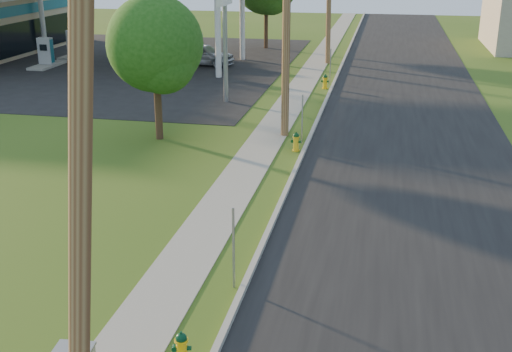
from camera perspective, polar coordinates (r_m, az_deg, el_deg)
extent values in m
cube|color=black|center=(20.06, 13.88, -2.71)|extent=(8.00, 120.00, 0.02)
cube|color=gray|center=(20.21, 2.52, -1.76)|extent=(0.15, 120.00, 0.15)
cube|color=gray|center=(20.56, -2.31, -1.56)|extent=(1.50, 120.00, 0.03)
cube|color=black|center=(45.59, -14.05, 9.73)|extent=(26.00, 28.00, 0.02)
cylinder|color=brown|center=(8.99, -15.35, 1.38)|extent=(1.31, 0.32, 9.48)
cylinder|color=brown|center=(26.02, 2.73, 14.04)|extent=(0.32, 0.32, 9.80)
cube|color=gray|center=(14.67, -2.01, -6.46)|extent=(0.05, 0.04, 2.00)
cube|color=gray|center=(25.62, 4.13, 5.04)|extent=(0.05, 0.04, 2.00)
cube|color=gray|center=(37.49, 6.62, 9.66)|extent=(0.05, 0.04, 2.00)
cylinder|color=silver|center=(50.67, -18.50, 13.40)|extent=(0.36, 0.36, 5.50)
cylinder|color=silver|center=(38.86, -3.41, 12.71)|extent=(0.36, 0.36, 5.50)
cylinder|color=silver|center=(45.23, -1.23, 13.73)|extent=(0.36, 0.36, 5.50)
cube|color=gray|center=(44.97, -18.06, 9.32)|extent=(1.20, 3.20, 0.18)
cube|color=#9EA0A3|center=(44.82, -18.19, 10.53)|extent=(0.90, 0.50, 1.70)
cube|color=#115C70|center=(44.82, -18.19, 10.53)|extent=(0.94, 0.40, 1.50)
cube|color=black|center=(44.55, -18.39, 10.78)|extent=(0.50, 0.02, 0.40)
cube|color=gray|center=(41.34, -6.95, 9.30)|extent=(1.20, 3.20, 0.18)
cube|color=#9EA0A3|center=(41.18, -7.00, 10.61)|extent=(0.90, 0.50, 1.70)
cube|color=#115C70|center=(41.18, -7.00, 10.61)|extent=(0.94, 0.40, 1.50)
cube|color=black|center=(40.89, -7.14, 10.90)|extent=(0.50, 0.02, 0.40)
cube|color=gray|center=(48.44, -15.78, 10.24)|extent=(1.20, 3.20, 0.18)
cube|color=#9EA0A3|center=(48.31, -15.88, 11.36)|extent=(0.90, 0.50, 1.70)
cube|color=#115C70|center=(48.31, -15.88, 11.36)|extent=(0.94, 0.40, 1.50)
cube|color=black|center=(48.04, -16.06, 11.60)|extent=(0.50, 0.02, 0.40)
cube|color=gray|center=(45.10, -5.35, 10.22)|extent=(1.20, 3.20, 0.18)
cube|color=#9EA0A3|center=(44.95, -5.39, 11.43)|extent=(0.90, 0.50, 1.70)
cube|color=#115C70|center=(44.95, -5.39, 11.43)|extent=(0.94, 0.40, 1.50)
cube|color=black|center=(44.66, -5.50, 11.70)|extent=(0.50, 0.02, 0.40)
cube|color=#115C70|center=(48.04, -21.04, 13.48)|extent=(0.06, 22.00, 0.70)
cube|color=black|center=(48.23, -20.75, 11.25)|extent=(0.06, 16.06, 2.20)
cylinder|color=gray|center=(32.45, -2.75, 10.89)|extent=(0.24, 0.24, 5.00)
cylinder|color=#392A1A|center=(26.41, -8.71, 6.41)|extent=(0.30, 0.30, 2.98)
sphere|color=#1B4C11|center=(25.97, -8.98, 11.54)|extent=(3.82, 3.82, 3.82)
sphere|color=#1B4C11|center=(25.65, -8.29, 10.12)|extent=(2.62, 2.62, 2.62)
cylinder|color=#392A1A|center=(50.71, 0.90, 13.44)|extent=(0.30, 0.30, 3.85)
cylinder|color=yellow|center=(12.58, -6.61, -15.25)|extent=(0.21, 0.21, 0.58)
cylinder|color=yellow|center=(12.44, -6.65, -14.30)|extent=(0.27, 0.27, 0.04)
sphere|color=#05341B|center=(12.41, -6.66, -14.15)|extent=(0.22, 0.22, 0.22)
cylinder|color=#05341B|center=(12.35, -6.68, -13.71)|extent=(0.05, 0.05, 0.06)
cylinder|color=#05341B|center=(12.42, -6.69, -15.31)|extent=(0.13, 0.13, 0.11)
cylinder|color=#05341B|center=(12.55, -7.25, -14.93)|extent=(0.11, 0.10, 0.09)
cylinder|color=#05341B|center=(12.52, -5.99, -14.98)|extent=(0.11, 0.10, 0.09)
cylinder|color=gold|center=(24.90, 3.56, 2.30)|extent=(0.28, 0.28, 0.06)
cylinder|color=gold|center=(24.82, 3.57, 2.91)|extent=(0.22, 0.22, 0.61)
cylinder|color=gold|center=(24.75, 3.59, 3.49)|extent=(0.28, 0.28, 0.04)
sphere|color=#093814|center=(24.73, 3.59, 3.58)|extent=(0.23, 0.23, 0.23)
cylinder|color=#093814|center=(24.70, 3.60, 3.85)|extent=(0.05, 0.05, 0.06)
cylinder|color=#093814|center=(24.67, 3.49, 3.00)|extent=(0.13, 0.14, 0.11)
cylinder|color=#093814|center=(24.83, 3.26, 3.12)|extent=(0.11, 0.10, 0.09)
cylinder|color=#093814|center=(24.76, 3.90, 3.05)|extent=(0.11, 0.10, 0.09)
cylinder|color=yellow|center=(36.25, 6.14, 7.77)|extent=(0.31, 0.31, 0.07)
cylinder|color=yellow|center=(36.19, 6.16, 8.23)|extent=(0.24, 0.24, 0.66)
cylinder|color=yellow|center=(36.13, 6.18, 8.67)|extent=(0.31, 0.31, 0.04)
sphere|color=#093415|center=(36.13, 6.18, 8.74)|extent=(0.25, 0.25, 0.25)
cylinder|color=#093415|center=(36.10, 6.19, 8.95)|extent=(0.05, 0.05, 0.07)
cylinder|color=#093415|center=(36.03, 6.08, 8.32)|extent=(0.15, 0.16, 0.12)
cylinder|color=#093415|center=(36.22, 5.93, 8.39)|extent=(0.13, 0.12, 0.10)
cylinder|color=#093415|center=(36.13, 6.40, 8.34)|extent=(0.13, 0.12, 0.10)
imported|color=#ADAFB3|center=(43.50, -4.76, 10.74)|extent=(4.46, 2.36, 1.45)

